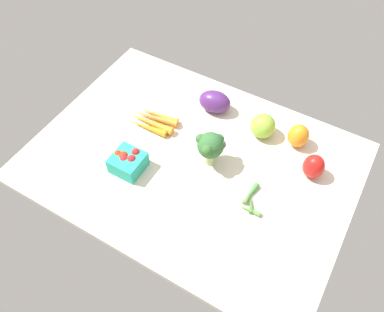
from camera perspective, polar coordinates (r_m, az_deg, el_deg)
tablecloth at (r=132.02cm, az=-0.00°, el=-0.79°), size 104.00×76.00×2.00cm
eggplant at (r=143.60cm, az=3.28°, el=7.78°), size 12.72×9.63×7.97cm
bell_pepper_red at (r=129.96cm, az=17.05°, el=-1.44°), size 7.18×7.18×8.63cm
heirloom_tomato_green at (r=137.08cm, az=10.14°, el=4.27°), size 8.59×8.59×8.59cm
okra_pile at (r=123.05cm, az=8.30°, el=-6.06°), size 7.21×11.41×1.90cm
broccoli_head at (r=124.22cm, az=2.70°, el=1.46°), size 9.42×9.94×12.86cm
carrot_bunch at (r=141.26cm, az=-5.73°, el=5.06°), size 17.86×10.73×2.97cm
berry_basket at (r=128.33cm, az=-9.21°, el=-0.79°), size 9.76×9.76×6.83cm
bell_pepper_orange at (r=136.77cm, az=15.01°, el=2.81°), size 8.88×8.88×8.50cm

